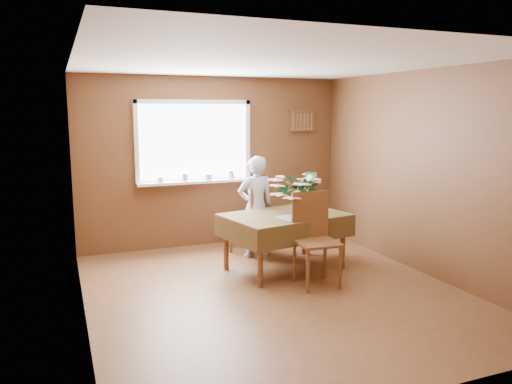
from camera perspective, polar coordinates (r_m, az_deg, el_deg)
name	(u,v)px	position (r m, az deg, el deg)	size (l,w,h in m)	color
floor	(274,292)	(5.69, 2.10, -11.33)	(4.50, 4.50, 0.00)	brown
ceiling	(276,62)	(5.35, 2.26, 14.60)	(4.50, 4.50, 0.00)	white
wall_back	(214,162)	(7.48, -4.86, 3.46)	(4.00, 4.00, 0.00)	brown
wall_front	(412,225)	(3.48, 17.45, -3.63)	(4.00, 4.00, 0.00)	brown
wall_left	(79,192)	(4.93, -19.59, -0.05)	(4.50, 4.50, 0.00)	brown
wall_right	(424,173)	(6.45, 18.64, 2.09)	(4.50, 4.50, 0.00)	brown
window_assembly	(195,155)	(7.34, -6.96, 4.19)	(1.72, 0.20, 1.22)	white
spoon_rack	(302,121)	(7.96, 5.29, 8.13)	(0.44, 0.05, 0.33)	brown
dining_table	(285,221)	(6.31, 3.32, -3.30)	(1.64, 1.27, 0.72)	brown
chair_far	(254,215)	(7.02, -0.18, -2.61)	(0.61, 0.61, 1.03)	brown
chair_near	(314,235)	(5.84, 6.64, -4.92)	(0.49, 0.49, 1.07)	brown
seated_woman	(256,207)	(6.84, -0.04, -1.70)	(0.51, 0.34, 1.40)	white
flower_bouquet	(299,191)	(6.07, 4.94, 0.14)	(0.58, 0.58, 0.50)	white
side_plate	(309,209)	(6.62, 6.13, -1.93)	(0.23, 0.23, 0.01)	white
table_knife	(304,215)	(6.21, 5.55, -2.64)	(0.02, 0.20, 0.00)	silver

